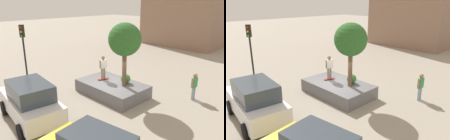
# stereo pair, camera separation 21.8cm
# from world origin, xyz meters

# --- Properties ---
(ground_plane) EXTENTS (120.00, 120.00, 0.00)m
(ground_plane) POSITION_xyz_m (0.00, 0.00, 0.00)
(ground_plane) COLOR #9E9384
(planter_ledge) EXTENTS (4.66, 2.85, 0.85)m
(planter_ledge) POSITION_xyz_m (0.21, -0.19, 0.43)
(planter_ledge) COLOR slate
(planter_ledge) RESTS_ON ground
(plaza_tree) EXTENTS (2.07, 2.07, 4.09)m
(plaza_tree) POSITION_xyz_m (-0.77, -0.33, 3.87)
(plaza_tree) COLOR brown
(plaza_tree) RESTS_ON planter_ledge
(boxwood_shrub) EXTENTS (0.65, 0.65, 0.65)m
(boxwood_shrub) POSITION_xyz_m (-0.51, -0.77, 1.18)
(boxwood_shrub) COLOR #3D7A33
(boxwood_shrub) RESTS_ON planter_ledge
(skateboard) EXTENTS (0.42, 0.83, 0.07)m
(skateboard) POSITION_xyz_m (1.06, -0.17, 0.91)
(skateboard) COLOR #A51E1E
(skateboard) RESTS_ON planter_ledge
(skateboarder) EXTENTS (0.27, 0.54, 1.63)m
(skateboarder) POSITION_xyz_m (1.06, -0.17, 1.86)
(skateboarder) COLOR #847056
(skateboarder) RESTS_ON skateboard
(police_car) EXTENTS (4.94, 2.62, 2.21)m
(police_car) POSITION_xyz_m (0.74, 5.32, 1.12)
(police_car) COLOR white
(police_car) RESTS_ON ground
(traffic_light_corner) EXTENTS (0.37, 0.37, 4.63)m
(traffic_light_corner) POSITION_xyz_m (5.20, 3.49, 3.15)
(traffic_light_corner) COLOR black
(traffic_light_corner) RESTS_ON ground
(bystander_watching) EXTENTS (0.28, 0.60, 1.78)m
(bystander_watching) POSITION_xyz_m (-4.08, -3.40, 1.03)
(bystander_watching) COLOR #8C9EB7
(bystander_watching) RESTS_ON ground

